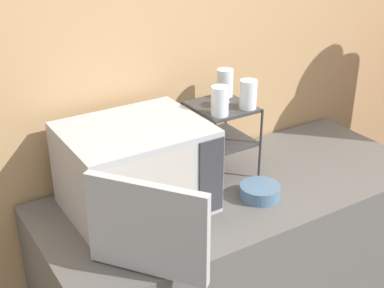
{
  "coord_description": "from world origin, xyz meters",
  "views": [
    {
      "loc": [
        -1.12,
        -1.11,
        1.96
      ],
      "look_at": [
        -0.2,
        0.36,
        1.13
      ],
      "focal_mm": 50.0,
      "sensor_mm": 36.0,
      "label": 1
    }
  ],
  "objects_px": {
    "microwave": "(136,171)",
    "bowl": "(260,192)",
    "glass_back_right": "(225,83)",
    "glass_front_left": "(220,101)",
    "dish_rack": "(221,125)",
    "glass_front_right": "(248,94)"
  },
  "relations": [
    {
      "from": "bowl",
      "to": "microwave",
      "type": "bearing_deg",
      "value": 158.55
    },
    {
      "from": "glass_front_left",
      "to": "bowl",
      "type": "xyz_separation_m",
      "value": [
        0.08,
        -0.17,
        -0.33
      ]
    },
    {
      "from": "glass_front_left",
      "to": "glass_back_right",
      "type": "distance_m",
      "value": 0.2
    },
    {
      "from": "dish_rack",
      "to": "bowl",
      "type": "bearing_deg",
      "value": -86.72
    },
    {
      "from": "dish_rack",
      "to": "bowl",
      "type": "xyz_separation_m",
      "value": [
        0.01,
        -0.24,
        -0.19
      ]
    },
    {
      "from": "dish_rack",
      "to": "microwave",
      "type": "bearing_deg",
      "value": -169.69
    },
    {
      "from": "glass_front_left",
      "to": "glass_back_right",
      "type": "xyz_separation_m",
      "value": [
        0.13,
        0.16,
        0.0
      ]
    },
    {
      "from": "glass_front_right",
      "to": "dish_rack",
      "type": "bearing_deg",
      "value": 131.73
    },
    {
      "from": "glass_front_left",
      "to": "microwave",
      "type": "bearing_deg",
      "value": 179.63
    },
    {
      "from": "dish_rack",
      "to": "bowl",
      "type": "relative_size",
      "value": 1.93
    },
    {
      "from": "microwave",
      "to": "glass_back_right",
      "type": "distance_m",
      "value": 0.54
    },
    {
      "from": "microwave",
      "to": "glass_front_left",
      "type": "relative_size",
      "value": 6.44
    },
    {
      "from": "microwave",
      "to": "bowl",
      "type": "distance_m",
      "value": 0.48
    },
    {
      "from": "glass_back_right",
      "to": "bowl",
      "type": "relative_size",
      "value": 0.73
    },
    {
      "from": "glass_back_right",
      "to": "glass_front_right",
      "type": "distance_m",
      "value": 0.16
    },
    {
      "from": "microwave",
      "to": "bowl",
      "type": "bearing_deg",
      "value": -21.45
    },
    {
      "from": "glass_front_left",
      "to": "glass_front_right",
      "type": "distance_m",
      "value": 0.13
    },
    {
      "from": "microwave",
      "to": "glass_back_right",
      "type": "height_order",
      "value": "glass_back_right"
    },
    {
      "from": "microwave",
      "to": "bowl",
      "type": "relative_size",
      "value": 4.69
    },
    {
      "from": "glass_front_left",
      "to": "glass_front_right",
      "type": "relative_size",
      "value": 1.0
    },
    {
      "from": "microwave",
      "to": "glass_front_right",
      "type": "bearing_deg",
      "value": -0.19
    },
    {
      "from": "glass_back_right",
      "to": "bowl",
      "type": "bearing_deg",
      "value": -99.87
    }
  ]
}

